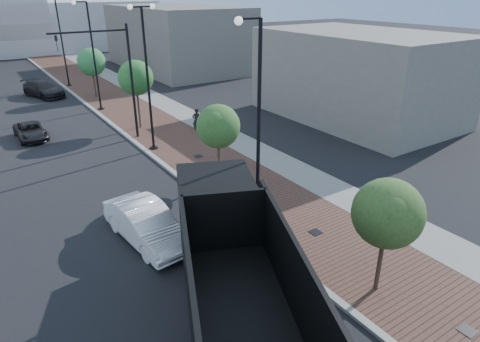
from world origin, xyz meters
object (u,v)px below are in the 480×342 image
pedestrian (196,120)px  dark_car_mid (31,131)px  white_sedan (146,224)px  dump_truck (229,264)px

pedestrian → dark_car_mid: bearing=-14.9°
pedestrian → white_sedan: bearing=64.2°
dump_truck → pedestrian: (8.15, 17.56, -0.78)m
dark_car_mid → white_sedan: bearing=-85.4°
dark_car_mid → pedestrian: (10.91, -5.20, 0.32)m
dark_car_mid → pedestrian: bearing=-27.2°
dump_truck → white_sedan: 5.50m
dump_truck → dark_car_mid: (-2.76, 22.76, -1.10)m
dump_truck → dark_car_mid: size_ratio=3.43×
white_sedan → pedestrian: bearing=47.4°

